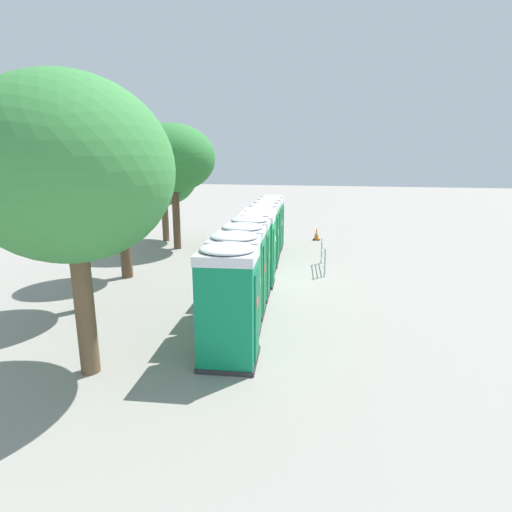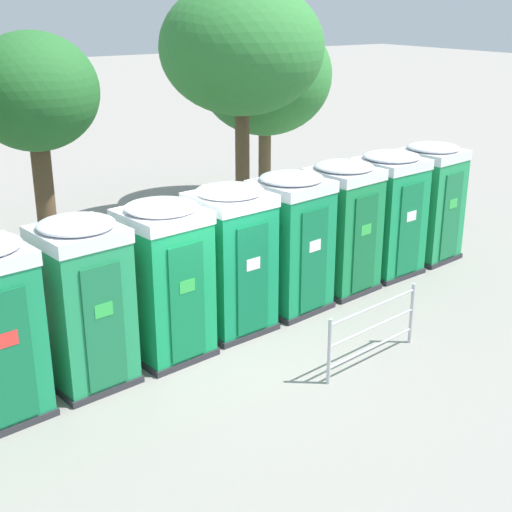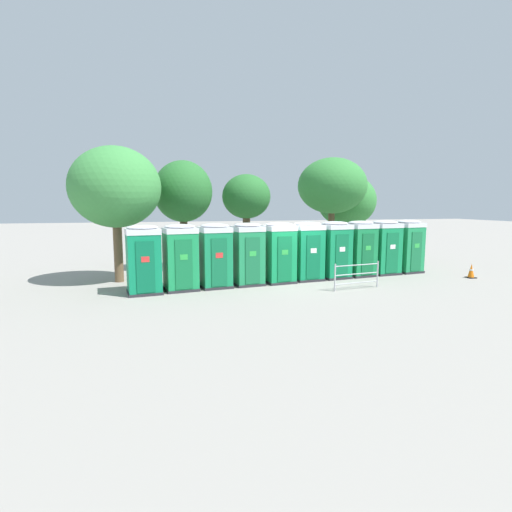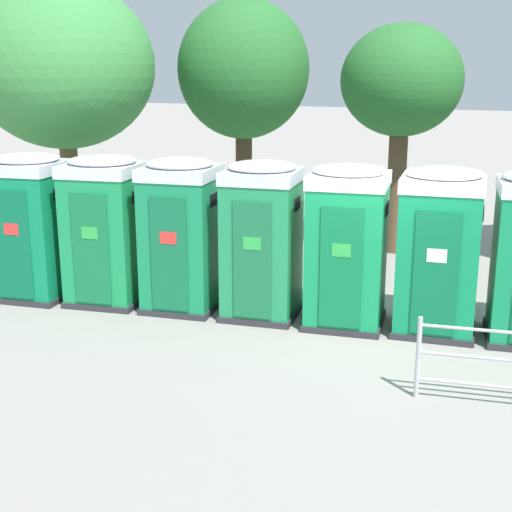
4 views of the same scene
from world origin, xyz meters
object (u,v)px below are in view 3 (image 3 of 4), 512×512
street_tree_0 (183,192)px  street_tree_2 (332,186)px  portapotty_4 (279,252)px  portapotty_8 (384,247)px  portapotty_9 (408,246)px  portapotty_1 (180,257)px  portapotty_5 (307,251)px  street_tree_4 (347,201)px  portapotty_7 (360,248)px  traffic_cone (471,271)px  street_tree_3 (246,198)px  street_tree_1 (115,188)px  portapotty_0 (144,259)px  portapotty_2 (215,255)px  portapotty_6 (334,249)px  portapotty_3 (248,254)px  event_barrier (357,275)px

street_tree_0 → street_tree_2: 8.45m
portapotty_4 → portapotty_8: bearing=7.9°
portapotty_9 → portapotty_1: bearing=-172.5°
portapotty_5 → portapotty_8: 4.13m
street_tree_4 → portapotty_9: bearing=-85.9°
portapotty_7 → traffic_cone: size_ratio=3.97×
street_tree_3 → street_tree_4: bearing=15.1°
portapotty_7 → street_tree_1: street_tree_1 is taller
portapotty_5 → portapotty_8: bearing=7.3°
portapotty_7 → portapotty_8: (1.37, 0.17, -0.00)m
street_tree_4 → portapotty_0: bearing=-148.0°
portapotty_1 → portapotty_2: (1.36, 0.20, 0.00)m
portapotty_4 → portapotty_9: (6.82, 0.93, 0.00)m
street_tree_0 → portapotty_6: bearing=-31.1°
portapotty_7 → street_tree_2: (0.68, 4.61, 3.01)m
portapotty_6 → portapotty_7: size_ratio=1.00×
portapotty_1 → portapotty_9: same height
portapotty_2 → portapotty_4: bearing=6.5°
traffic_cone → portapotty_6: bearing=165.3°
portapotty_1 → portapotty_3: 2.75m
portapotty_0 → street_tree_2: street_tree_2 is taller
portapotty_8 → street_tree_2: size_ratio=0.43×
portapotty_9 → street_tree_2: 5.61m
portapotty_5 → traffic_cone: bearing=-10.8°
portapotty_4 → portapotty_6: size_ratio=1.00×
portapotty_8 → portapotty_1: bearing=-172.4°
portapotty_9 → street_tree_0: size_ratio=0.47×
street_tree_0 → street_tree_4: 10.32m
portapotty_1 → street_tree_4: 12.89m
portapotty_7 → street_tree_0: (-7.70, 3.62, 2.58)m
street_tree_4 → event_barrier: bearing=-114.1°
portapotty_0 → portapotty_2: 2.75m
portapotty_1 → portapotty_4: same height
street_tree_0 → street_tree_2: (8.38, 0.99, 0.42)m
street_tree_1 → street_tree_2: (11.31, 3.41, 0.33)m
portapotty_8 → street_tree_4: size_ratio=0.50×
portapotty_6 → street_tree_1: 9.75m
portapotty_4 → traffic_cone: bearing=-7.6°
street_tree_3 → event_barrier: bearing=-67.7°
portapotty_3 → traffic_cone: bearing=-5.8°
portapotty_4 → portapotty_5: bearing=10.0°
event_barrier → street_tree_2: bearing=72.9°
event_barrier → portapotty_3: bearing=154.0°
portapotty_8 → traffic_cone: size_ratio=3.97×
street_tree_3 → portapotty_3: bearing=-102.3°
portapotty_9 → street_tree_3: (-7.11, 3.91, 2.33)m
portapotty_9 → event_barrier: 5.26m
portapotty_7 → event_barrier: bearing=-120.5°
street_tree_3 → street_tree_1: bearing=-154.1°
portapotty_5 → portapotty_8: same height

